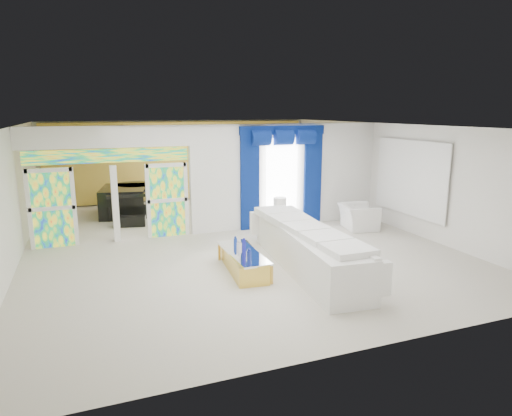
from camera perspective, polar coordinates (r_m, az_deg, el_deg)
name	(u,v)px	position (r m, az deg, el deg)	size (l,w,h in m)	color
floor	(229,240)	(11.95, -3.40, -4.11)	(12.00, 12.00, 0.00)	#B7AF9E
dividing_wall	(288,175)	(13.31, 4.09, 4.19)	(5.70, 0.18, 3.00)	white
dividing_header	(107,137)	(11.97, -18.35, 8.59)	(4.30, 0.18, 0.55)	white
stained_panel_left	(52,208)	(12.21, -24.48, -0.03)	(0.95, 0.04, 2.00)	#994C3F
stained_panel_right	(167,200)	(12.34, -11.20, 0.98)	(0.95, 0.04, 2.00)	#994C3F
stained_transom	(109,156)	(12.01, -18.20, 6.33)	(4.00, 0.05, 0.35)	#994C3F
window_pane	(282,178)	(13.12, 3.27, 3.86)	(1.00, 0.02, 2.30)	white
blue_drape_left	(250,181)	(12.73, -0.80, 3.39)	(0.55, 0.10, 2.80)	#04164B
blue_drape_right	(313,178)	(13.54, 7.20, 3.84)	(0.55, 0.10, 2.80)	#04164B
blue_pelmet	(283,130)	(12.96, 3.40, 9.84)	(2.60, 0.12, 0.25)	#04164B
wall_mirror	(410,178)	(13.11, 19.02, 3.64)	(0.04, 2.70, 1.90)	white
gold_curtains	(182,161)	(17.29, -9.40, 5.94)	(9.70, 0.12, 2.90)	#BB812D
white_sofa	(307,249)	(9.82, 6.46, -5.22)	(0.97, 4.52, 0.86)	white
coffee_table	(243,262)	(9.65, -1.61, -6.88)	(0.62, 1.86, 0.41)	gold
console_table	(289,223)	(13.00, 4.22, -1.91)	(1.12, 0.36, 0.37)	silver
table_lamp	(280,208)	(12.76, 3.04, 0.04)	(0.36, 0.36, 0.58)	silver
armchair	(358,217)	(13.34, 12.86, -1.10)	(1.08, 0.95, 0.70)	white
grand_piano	(124,201)	(15.33, -16.38, 0.85)	(1.39, 1.82, 0.92)	black
piano_bench	(130,221)	(13.84, -15.74, -1.62)	(0.92, 0.36, 0.31)	black
tv_console	(52,214)	(14.55, -24.50, -0.72)	(0.51, 0.46, 0.74)	tan
chandelier	(122,135)	(14.40, -16.61, 8.93)	(0.60, 0.60, 0.60)	gold
decanters	(243,249)	(9.49, -1.61, -5.26)	(0.19, 1.15, 0.28)	navy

